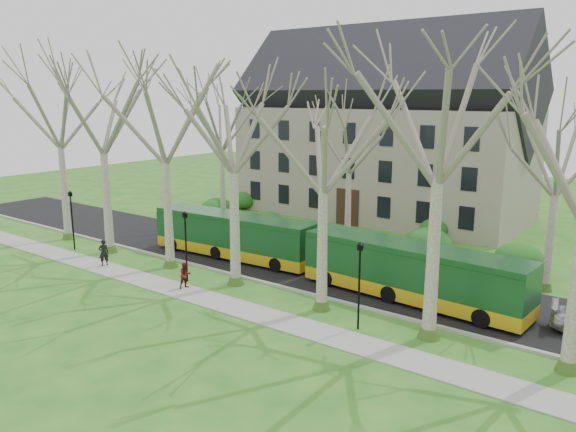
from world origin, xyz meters
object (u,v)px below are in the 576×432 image
object	(u,v)px
bus_lead	(234,235)
pedestrian_a	(104,252)
bus_follow	(412,272)
pedestrian_b	(185,275)

from	to	relation	value
bus_lead	pedestrian_a	distance (m)	8.77
bus_follow	bus_lead	bearing A→B (deg)	-177.83
bus_lead	pedestrian_b	size ratio (longest dim) A/B	8.13
bus_follow	pedestrian_b	xyz separation A→B (m)	(-11.42, -6.22, -0.84)
pedestrian_a	bus_lead	bearing A→B (deg)	162.90
pedestrian_a	pedestrian_b	bearing A→B (deg)	113.67
bus_follow	pedestrian_a	size ratio (longest dim) A/B	7.28
bus_lead	bus_follow	world-z (taller)	bus_follow
bus_follow	pedestrian_b	bearing A→B (deg)	-147.70
bus_lead	bus_follow	size ratio (longest dim) A/B	0.97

